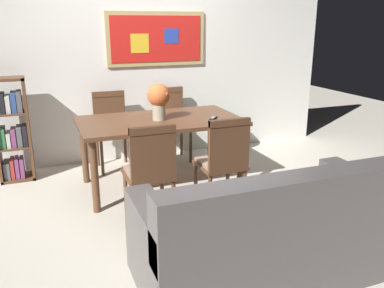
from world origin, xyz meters
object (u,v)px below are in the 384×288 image
object	(u,v)px
dining_chair_far_right	(171,118)
potted_ivy	(234,132)
dining_chair_near_left	(150,167)
tv_remote	(213,118)
dining_table	(160,127)
leather_couch	(271,235)
flower_vase	(159,98)
bookshelf	(12,132)
dining_chair_near_right	(224,157)
dining_chair_far_left	(111,124)

from	to	relation	value
dining_chair_far_right	potted_ivy	size ratio (longest dim) A/B	1.61
dining_chair_near_left	tv_remote	world-z (taller)	dining_chair_near_left
dining_chair_near_left	tv_remote	size ratio (longest dim) A/B	6.17
dining_table	leather_couch	distance (m)	1.86
leather_couch	flower_vase	distance (m)	1.92
bookshelf	tv_remote	world-z (taller)	bookshelf
dining_chair_near_left	tv_remote	xyz separation A→B (m)	(0.84, 0.61, 0.21)
dining_chair_near_left	dining_chair_near_right	distance (m)	0.68
dining_table	leather_couch	bearing A→B (deg)	-82.92
dining_chair_near_left	flower_vase	size ratio (longest dim) A/B	2.44
dining_table	bookshelf	bearing A→B (deg)	152.18
dining_chair_near_left	flower_vase	distance (m)	0.95
tv_remote	dining_chair_near_right	bearing A→B (deg)	-105.22
flower_vase	bookshelf	bearing A→B (deg)	151.03
dining_chair_far_left	dining_chair_near_right	size ratio (longest dim) A/B	1.00
dining_table	flower_vase	world-z (taller)	flower_vase
bookshelf	tv_remote	size ratio (longest dim) A/B	7.74
potted_ivy	flower_vase	bearing A→B (deg)	-146.55
leather_couch	flower_vase	size ratio (longest dim) A/B	4.83
dining_chair_near_left	dining_chair_far_left	bearing A→B (deg)	91.29
leather_couch	dining_chair_near_right	bearing A→B (deg)	83.26
bookshelf	dining_chair_near_right	bearing A→B (deg)	-41.32
leather_couch	potted_ivy	world-z (taller)	leather_couch
potted_ivy	dining_chair_near_left	bearing A→B (deg)	-134.59
dining_chair_near_left	potted_ivy	bearing A→B (deg)	45.41
dining_chair_far_left	dining_chair_far_right	world-z (taller)	same
dining_chair_far_left	dining_chair_far_right	xyz separation A→B (m)	(0.76, 0.03, 0.00)
dining_table	dining_chair_far_left	xyz separation A→B (m)	(-0.37, 0.80, -0.11)
leather_couch	dining_table	bearing A→B (deg)	97.08
dining_chair_far_left	leather_couch	distance (m)	2.69
dining_chair_far_left	dining_chair_far_right	bearing A→B (deg)	2.18
dining_chair_near_left	dining_chair_near_right	bearing A→B (deg)	0.27
dining_chair_far_left	bookshelf	size ratio (longest dim) A/B	0.80
dining_chair_near_left	dining_chair_far_right	bearing A→B (deg)	66.24
leather_couch	tv_remote	world-z (taller)	leather_couch
dining_chair_far_left	dining_chair_near_right	world-z (taller)	same
dining_table	dining_chair_near_right	bearing A→B (deg)	-67.04
dining_chair_near_right	leather_couch	bearing A→B (deg)	-96.74
dining_table	dining_chair_near_right	size ratio (longest dim) A/B	1.82
dining_chair_far_left	flower_vase	xyz separation A→B (m)	(0.35, -0.82, 0.43)
potted_ivy	tv_remote	bearing A→B (deg)	-127.06
dining_table	dining_chair_far_left	bearing A→B (deg)	114.98
dining_table	flower_vase	xyz separation A→B (m)	(-0.02, -0.03, 0.31)
dining_chair_far_right	potted_ivy	xyz separation A→B (m)	(0.91, 0.02, -0.27)
dining_table	potted_ivy	bearing A→B (deg)	32.90
bookshelf	potted_ivy	world-z (taller)	bookshelf
dining_table	bookshelf	world-z (taller)	bookshelf
dining_chair_far_left	potted_ivy	size ratio (longest dim) A/B	1.61
dining_chair_far_right	dining_chair_near_left	xyz separation A→B (m)	(-0.72, -1.64, 0.00)
dining_table	tv_remote	xyz separation A→B (m)	(0.51, -0.21, 0.10)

